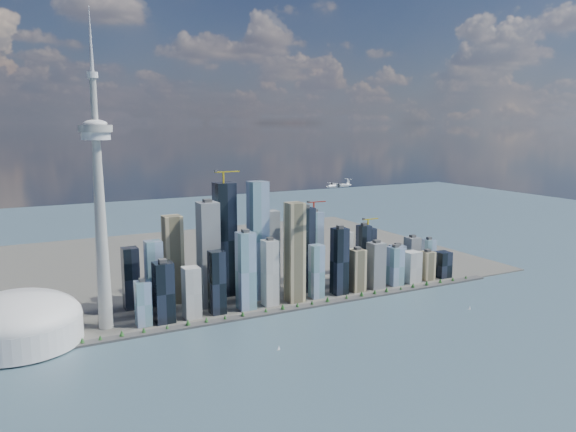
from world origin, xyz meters
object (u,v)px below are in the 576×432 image
dome_stadium (19,322)px  sailboat_east (469,308)px  sailboat_west (279,348)px  needle_tower (99,198)px  airplane (339,185)px

dome_stadium → sailboat_east: dome_stadium is taller
dome_stadium → sailboat_east: size_ratio=22.61×
sailboat_west → sailboat_east: size_ratio=0.98×
needle_tower → dome_stadium: needle_tower is taller
needle_tower → airplane: bearing=-10.8°
needle_tower → dome_stadium: bearing=-175.9°
sailboat_east → dome_stadium: bearing=177.5°
sailboat_west → needle_tower: bearing=123.2°
sailboat_west → sailboat_east: 424.75m
dome_stadium → sailboat_east: 825.06m
needle_tower → sailboat_east: bearing=-18.4°
needle_tower → dome_stadium: 241.40m
airplane → sailboat_east: (223.04, -136.13, -242.22)m
needle_tower → sailboat_west: (232.66, -226.46, -233.04)m
sailboat_west → airplane: bearing=22.9°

